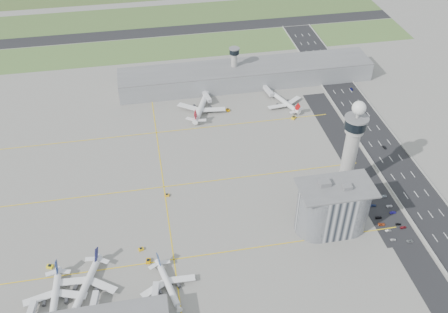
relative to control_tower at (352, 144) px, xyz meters
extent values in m
plane|color=gray|center=(-72.00, -8.00, -35.04)|extent=(1000.00, 1000.00, 0.00)
cube|color=#476831|center=(-92.00, 217.00, -35.00)|extent=(480.00, 50.00, 0.08)
cube|color=#4A6630|center=(-92.00, 292.00, -35.00)|extent=(480.00, 60.00, 0.08)
cube|color=black|center=(-92.00, 254.00, -34.98)|extent=(480.00, 22.00, 0.10)
cube|color=black|center=(43.00, -8.00, -34.99)|extent=(28.00, 500.00, 0.10)
cube|color=#9E9E99|center=(29.00, -8.00, -34.44)|extent=(0.60, 500.00, 1.20)
cube|color=#9E9E99|center=(57.00, -8.00, -34.44)|extent=(0.60, 500.00, 1.20)
cube|color=black|center=(18.00, -18.00, -35.00)|extent=(18.00, 260.00, 0.08)
cube|color=black|center=(16.00, -30.00, -34.99)|extent=(20.00, 44.00, 0.10)
cube|color=yellow|center=(-112.00, -38.00, -35.04)|extent=(260.00, 0.60, 0.01)
cube|color=yellow|center=(-112.00, 22.00, -35.04)|extent=(260.00, 0.60, 0.01)
cube|color=yellow|center=(-112.00, 82.00, -35.04)|extent=(260.00, 0.60, 0.01)
cube|color=yellow|center=(-112.00, 22.00, -35.04)|extent=(0.60, 260.00, 0.01)
cylinder|color=#ADAAA5|center=(0.00, 0.00, -11.04)|extent=(8.40, 8.40, 48.00)
cylinder|color=#ADAAA5|center=(0.00, 0.00, 10.96)|extent=(11.00, 11.00, 4.00)
cylinder|color=black|center=(0.00, 0.00, 14.96)|extent=(13.00, 13.00, 6.00)
cylinder|color=slate|center=(0.00, 0.00, 18.46)|extent=(14.00, 14.00, 1.00)
cylinder|color=#ADAAA5|center=(0.00, 0.00, 20.96)|extent=(1.60, 1.60, 5.00)
sphere|color=white|center=(0.00, 0.00, 25.46)|extent=(8.00, 8.00, 8.00)
cylinder|color=#ADAAA5|center=(-42.00, 142.00, -21.04)|extent=(5.00, 5.00, 28.00)
cylinder|color=black|center=(-42.00, 142.00, -6.04)|extent=(8.00, 8.00, 4.00)
cylinder|color=slate|center=(-42.00, 142.00, -3.54)|extent=(8.60, 8.60, 0.80)
cube|color=#B2B2B7|center=(-20.00, -30.00, -20.04)|extent=(18.00, 24.00, 30.00)
cylinder|color=#B2B2B7|center=(-29.00, -30.00, -20.04)|extent=(24.00, 24.00, 30.00)
cylinder|color=#B2B2B7|center=(-11.00, -30.00, -20.04)|extent=(24.00, 24.00, 30.00)
cube|color=slate|center=(-20.00, -30.00, -4.64)|extent=(42.00, 24.00, 0.80)
cube|color=slate|center=(-26.00, -27.00, -3.04)|extent=(6.00, 5.00, 3.00)
cube|color=slate|center=(-15.00, -32.00, -3.34)|extent=(5.00, 4.00, 2.40)
cube|color=gray|center=(-32.00, 140.00, -27.54)|extent=(210.00, 32.00, 15.00)
cube|color=slate|center=(-32.00, 140.00, -19.64)|extent=(210.00, 32.00, 0.80)
imported|color=silver|center=(11.69, -47.11, -34.48)|extent=(3.43, 1.65, 1.13)
imported|color=#9A9A9A|center=(12.14, -40.04, -34.47)|extent=(3.50, 1.32, 1.14)
imported|color=#B7481E|center=(10.36, -34.75, -34.47)|extent=(4.32, 2.38, 1.15)
imported|color=black|center=(10.94, -29.27, -34.46)|extent=(4.02, 1.73, 1.16)
imported|color=navy|center=(12.06, -18.99, -34.42)|extent=(3.74, 1.79, 1.23)
imported|color=#AAADBD|center=(9.95, -13.13, -34.47)|extent=(3.59, 1.69, 1.14)
imported|color=gray|center=(20.64, -49.88, -34.49)|extent=(4.13, 2.23, 1.10)
imported|color=maroon|center=(21.62, -39.30, -34.48)|extent=(3.95, 1.81, 1.12)
imported|color=black|center=(20.00, -36.39, -34.49)|extent=(3.37, 1.72, 1.10)
imported|color=navy|center=(21.09, -27.00, -34.40)|extent=(3.95, 1.61, 1.27)
imported|color=silver|center=(21.59, -21.32, -34.49)|extent=(3.98, 1.92, 1.09)
imported|color=#9AA5AE|center=(21.91, -12.49, -34.43)|extent=(4.22, 1.81, 1.21)
imported|color=black|center=(43.78, 34.04, -34.43)|extent=(1.72, 3.82, 1.22)
imported|color=navy|center=(51.18, 112.96, -34.48)|extent=(2.33, 4.22, 1.12)
imported|color=gray|center=(36.45, 171.78, -34.46)|extent=(1.44, 3.44, 1.16)
camera|label=1|loc=(-117.74, -217.26, 178.42)|focal=40.00mm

